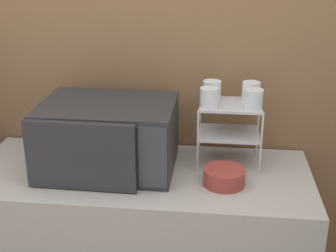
# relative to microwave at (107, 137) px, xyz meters

# --- Properties ---
(wall_back) EXTENTS (8.00, 0.06, 2.60)m
(wall_back) POSITION_rel_microwave_xyz_m (0.15, 0.32, 0.26)
(wall_back) COLOR brown
(wall_back) RESTS_ON ground_plane
(microwave) EXTENTS (0.58, 0.45, 0.30)m
(microwave) POSITION_rel_microwave_xyz_m (0.00, 0.00, 0.00)
(microwave) COLOR #262628
(microwave) RESTS_ON counter
(dish_rack) EXTENTS (0.28, 0.22, 0.29)m
(dish_rack) POSITION_rel_microwave_xyz_m (0.53, 0.12, 0.06)
(dish_rack) COLOR #B2B2B7
(dish_rack) RESTS_ON counter
(glass_front_left) EXTENTS (0.08, 0.08, 0.09)m
(glass_front_left) POSITION_rel_microwave_xyz_m (0.44, 0.06, 0.18)
(glass_front_left) COLOR silver
(glass_front_left) RESTS_ON dish_rack
(glass_back_right) EXTENTS (0.08, 0.08, 0.09)m
(glass_back_right) POSITION_rel_microwave_xyz_m (0.62, 0.17, 0.18)
(glass_back_right) COLOR silver
(glass_back_right) RESTS_ON dish_rack
(glass_front_right) EXTENTS (0.08, 0.08, 0.09)m
(glass_front_right) POSITION_rel_microwave_xyz_m (0.62, 0.06, 0.18)
(glass_front_right) COLOR silver
(glass_front_right) RESTS_ON dish_rack
(glass_back_left) EXTENTS (0.08, 0.08, 0.09)m
(glass_back_left) POSITION_rel_microwave_xyz_m (0.45, 0.17, 0.18)
(glass_back_left) COLOR silver
(glass_back_left) RESTS_ON dish_rack
(bowl) EXTENTS (0.18, 0.18, 0.07)m
(bowl) POSITION_rel_microwave_xyz_m (0.51, -0.10, -0.12)
(bowl) COLOR maroon
(bowl) RESTS_ON counter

